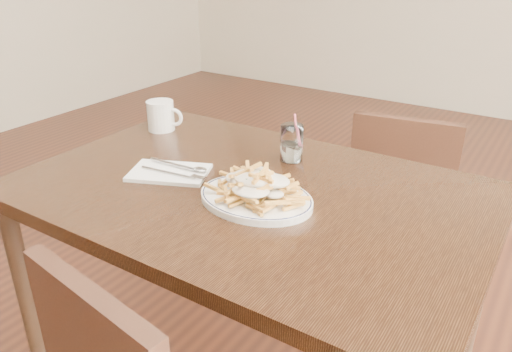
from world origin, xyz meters
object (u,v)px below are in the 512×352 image
Objects in this scene: loaded_fries at (256,182)px; coffee_mug at (161,116)px; fries_plate at (256,198)px; water_glass at (292,145)px; table at (249,213)px; chair_far at (401,198)px.

coffee_mug is at bearing 154.15° from loaded_fries.
water_glass is (-0.06, 0.28, 0.04)m from fries_plate.
coffee_mug is (-0.50, -0.01, 0.00)m from water_glass.
table is 3.94× the size of fries_plate.
water_glass is at bearing 101.51° from loaded_fries.
coffee_mug is at bearing 154.15° from fries_plate.
table is 0.16m from loaded_fries.
loaded_fries is at bearing -99.69° from chair_far.
table is 0.79m from chair_far.
water_glass is 1.15× the size of coffee_mug.
fries_plate is at bearing -25.85° from coffee_mug.
loaded_fries is at bearing -25.85° from coffee_mug.
chair_far is at bearing 75.02° from table.
coffee_mug is at bearing -179.07° from water_glass.
loaded_fries reaches higher than fries_plate.
table is 0.55m from coffee_mug.
table is at bearing -22.74° from coffee_mug.
chair_far is 5.47× the size of water_glass.
loaded_fries is at bearing -45.40° from table.
chair_far reaches higher than table.
fries_plate is 0.62m from coffee_mug.
loaded_fries is at bearing -56.31° from fries_plate.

